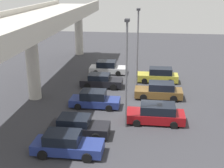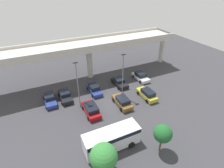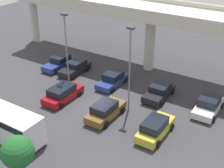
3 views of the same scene
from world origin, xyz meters
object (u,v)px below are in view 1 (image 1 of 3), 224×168
parked_car_3 (94,100)px  lamp_post_near_aisle (126,67)px  parked_car_1 (78,126)px  parked_car_2 (156,114)px  parked_car_6 (158,75)px  parked_car_4 (159,91)px  parked_car_5 (101,81)px  lamp_post_mid_lot (138,46)px  parked_car_7 (107,68)px  parked_car_0 (66,144)px

parked_car_3 → lamp_post_near_aisle: bearing=-49.9°
parked_car_1 → parked_car_2: parked_car_2 is taller
parked_car_6 → lamp_post_near_aisle: lamp_post_near_aisle is taller
parked_car_1 → parked_car_4: 10.65m
parked_car_5 → lamp_post_mid_lot: bearing=-20.6°
parked_car_5 → parked_car_2: bearing=-54.7°
parked_car_2 → lamp_post_mid_lot: lamp_post_mid_lot is taller
parked_car_6 → lamp_post_near_aisle: bearing=77.1°
parked_car_4 → lamp_post_near_aisle: (-6.81, 2.77, 4.21)m
parked_car_7 → lamp_post_mid_lot: 8.97m
parked_car_7 → lamp_post_mid_lot: bearing=-59.5°
parked_car_0 → parked_car_6: (16.61, -6.38, 0.08)m
parked_car_4 → parked_car_5: (2.72, 6.28, -0.07)m
parked_car_3 → parked_car_4: size_ratio=0.98×
parked_car_2 → parked_car_4: bearing=-93.6°
parked_car_2 → parked_car_5: 10.26m
parked_car_3 → parked_car_7: bearing=91.8°
parked_car_0 → parked_car_7: (19.38, -0.07, 0.03)m
lamp_post_near_aisle → parked_car_7: bearing=13.5°
lamp_post_near_aisle → lamp_post_mid_lot: lamp_post_mid_lot is taller
parked_car_1 → parked_car_4: bearing=54.3°
parked_car_1 → parked_car_7: (16.67, 0.12, 0.03)m
parked_car_7 → lamp_post_near_aisle: size_ratio=0.53×
parked_car_3 → lamp_post_near_aisle: size_ratio=0.54×
parked_car_0 → lamp_post_near_aisle: (4.55, -3.63, 4.26)m
parked_car_7 → lamp_post_near_aisle: bearing=-76.5°
parked_car_0 → parked_car_3: (8.37, -0.41, -0.00)m
parked_car_0 → parked_car_5: bearing=89.6°
parked_car_5 → parked_car_7: bearing=90.4°
parked_car_4 → parked_car_0: bearing=60.6°
parked_car_7 → parked_car_0: bearing=-90.2°
parked_car_3 → parked_car_5: 5.71m
parked_car_3 → parked_car_6: 10.18m
parked_car_1 → parked_car_6: bearing=66.0°
parked_car_0 → parked_car_1: bearing=86.1°
parked_car_5 → parked_car_4: bearing=-23.4°
parked_car_5 → parked_car_1: bearing=-89.6°
parked_car_1 → parked_car_3: size_ratio=0.97×
parked_car_5 → parked_car_6: parked_car_6 is taller
lamp_post_mid_lot → parked_car_6: bearing=-29.8°
parked_car_0 → lamp_post_mid_lot: bearing=72.1°
parked_car_5 → lamp_post_mid_lot: size_ratio=0.53×
lamp_post_near_aisle → parked_car_5: bearing=20.3°
parked_car_1 → lamp_post_mid_lot: 11.46m
parked_car_1 → parked_car_7: 16.67m
parked_car_0 → parked_car_3: 8.38m
parked_car_1 → lamp_post_mid_lot: size_ratio=0.52×
parked_car_5 → parked_car_6: (2.54, -6.27, 0.09)m
parked_car_2 → lamp_post_mid_lot: 8.33m
parked_car_0 → lamp_post_mid_lot: lamp_post_mid_lot is taller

